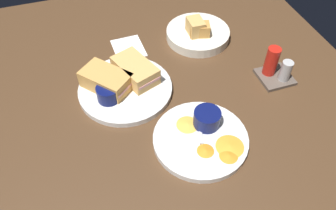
# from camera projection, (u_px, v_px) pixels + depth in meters

# --- Properties ---
(ground_plane) EXTENTS (1.10, 1.10, 0.03)m
(ground_plane) POSITION_uv_depth(u_px,v_px,m) (164.00, 90.00, 0.95)
(ground_plane) COLOR #4C331E
(plate_sandwich_main) EXTENTS (0.25, 0.25, 0.02)m
(plate_sandwich_main) POSITION_uv_depth(u_px,v_px,m) (125.00, 89.00, 0.92)
(plate_sandwich_main) COLOR silver
(plate_sandwich_main) RESTS_ON ground_plane
(sandwich_half_near) EXTENTS (0.15, 0.12, 0.05)m
(sandwich_half_near) POSITION_uv_depth(u_px,v_px,m) (135.00, 70.00, 0.92)
(sandwich_half_near) COLOR tan
(sandwich_half_near) RESTS_ON plate_sandwich_main
(sandwich_half_far) EXTENTS (0.15, 0.14, 0.05)m
(sandwich_half_far) POSITION_uv_depth(u_px,v_px,m) (106.00, 80.00, 0.90)
(sandwich_half_far) COLOR tan
(sandwich_half_far) RESTS_ON plate_sandwich_main
(ramekin_dark_sauce) EXTENTS (0.06, 0.06, 0.04)m
(ramekin_dark_sauce) POSITION_uv_depth(u_px,v_px,m) (108.00, 93.00, 0.87)
(ramekin_dark_sauce) COLOR #0C144C
(ramekin_dark_sauce) RESTS_ON plate_sandwich_main
(spoon_by_dark_ramekin) EXTENTS (0.08, 0.08, 0.01)m
(spoon_by_dark_ramekin) POSITION_uv_depth(u_px,v_px,m) (119.00, 85.00, 0.91)
(spoon_by_dark_ramekin) COLOR silver
(spoon_by_dark_ramekin) RESTS_ON plate_sandwich_main
(plate_chips_companion) EXTENTS (0.23, 0.23, 0.02)m
(plate_chips_companion) POSITION_uv_depth(u_px,v_px,m) (200.00, 139.00, 0.81)
(plate_chips_companion) COLOR silver
(plate_chips_companion) RESTS_ON ground_plane
(ramekin_light_gravy) EXTENTS (0.07, 0.07, 0.04)m
(ramekin_light_gravy) POSITION_uv_depth(u_px,v_px,m) (207.00, 118.00, 0.81)
(ramekin_light_gravy) COLOR #0C144C
(ramekin_light_gravy) RESTS_ON plate_chips_companion
(spoon_by_gravy_ramekin) EXTENTS (0.10, 0.04, 0.01)m
(spoon_by_gravy_ramekin) POSITION_uv_depth(u_px,v_px,m) (199.00, 120.00, 0.83)
(spoon_by_gravy_ramekin) COLOR silver
(spoon_by_gravy_ramekin) RESTS_ON plate_chips_companion
(plantain_chip_scatter) EXTENTS (0.18, 0.15, 0.01)m
(plantain_chip_scatter) POSITION_uv_depth(u_px,v_px,m) (214.00, 142.00, 0.79)
(plantain_chip_scatter) COLOR orange
(plantain_chip_scatter) RESTS_ON plate_chips_companion
(bread_basket_rear) EXTENTS (0.20, 0.20, 0.08)m
(bread_basket_rear) POSITION_uv_depth(u_px,v_px,m) (198.00, 33.00, 1.06)
(bread_basket_rear) COLOR silver
(bread_basket_rear) RESTS_ON ground_plane
(condiment_caddy) EXTENTS (0.09, 0.09, 0.10)m
(condiment_caddy) POSITION_uv_depth(u_px,v_px,m) (276.00, 68.00, 0.94)
(condiment_caddy) COLOR brown
(condiment_caddy) RESTS_ON ground_plane
(paper_napkin_folded) EXTENTS (0.11, 0.09, 0.00)m
(paper_napkin_folded) POSITION_uv_depth(u_px,v_px,m) (128.00, 48.00, 1.05)
(paper_napkin_folded) COLOR white
(paper_napkin_folded) RESTS_ON ground_plane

